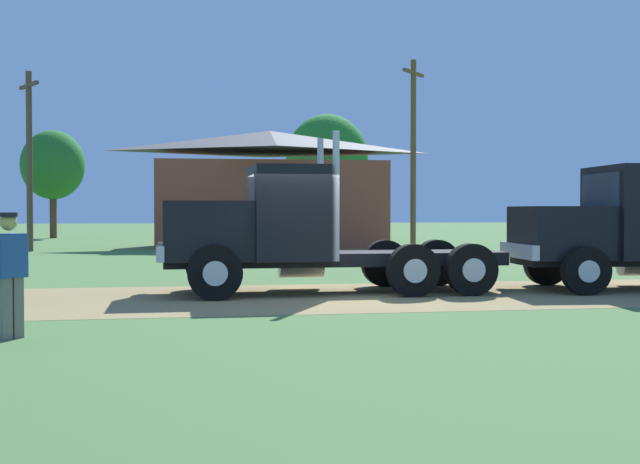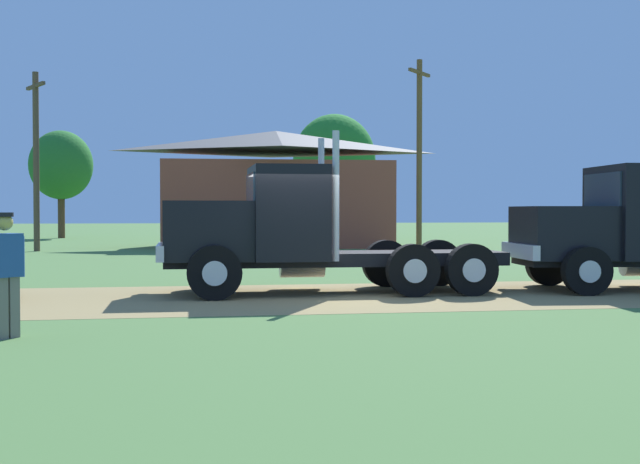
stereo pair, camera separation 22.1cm
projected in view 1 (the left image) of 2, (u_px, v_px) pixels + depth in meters
The scene contains 9 objects.
ground_plane at pixel (308, 297), 17.01m from camera, with size 200.00×200.00×0.00m, color #4A7239.
dirt_track at pixel (308, 297), 17.01m from camera, with size 120.00×5.73×0.01m, color #917D4D.
truck_foreground_white at pixel (284, 234), 17.76m from camera, with size 7.43×2.68×3.40m.
visitor_walking_mid at pixel (9, 270), 11.45m from camera, with size 0.48×0.50×1.74m.
shed_building at pixel (270, 191), 40.54m from camera, with size 11.51×6.24×5.64m.
utility_pole_near at pixel (29, 156), 35.87m from camera, with size 1.13×2.02×7.76m.
utility_pole_far at pixel (413, 149), 38.80m from camera, with size 1.51×1.78×8.78m.
tree_left at pixel (53, 165), 53.07m from camera, with size 4.01×4.01×6.89m.
tree_mid at pixel (327, 160), 54.39m from camera, with size 5.40×5.40×8.06m.
Camera 1 is at (-2.68, -16.76, 1.77)m, focal length 46.77 mm.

